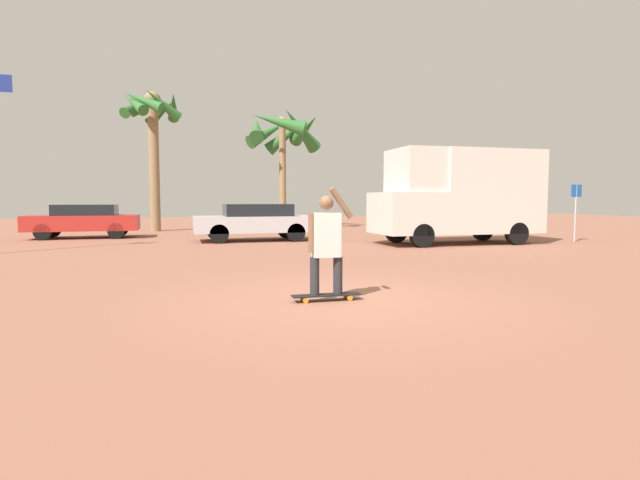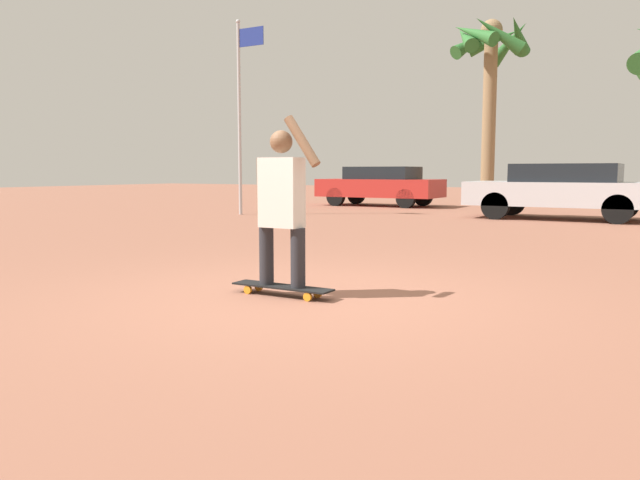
{
  "view_description": "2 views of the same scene",
  "coord_description": "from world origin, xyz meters",
  "views": [
    {
      "loc": [
        -2.37,
        -7.12,
        1.5
      ],
      "look_at": [
        -0.33,
        0.1,
        0.91
      ],
      "focal_mm": 28.0,
      "sensor_mm": 36.0,
      "label": 1
    },
    {
      "loc": [
        3.03,
        -4.94,
        1.19
      ],
      "look_at": [
        -0.16,
        0.5,
        0.49
      ],
      "focal_mm": 35.0,
      "sensor_mm": 36.0,
      "label": 2
    }
  ],
  "objects": [
    {
      "name": "parked_car_red",
      "position": [
        -6.02,
        14.58,
        0.72
      ],
      "size": [
        4.17,
        1.76,
        1.34
      ],
      "color": "black",
      "rests_on": "ground_plane"
    },
    {
      "name": "camper_van",
      "position": [
        7.04,
        8.28,
        1.73
      ],
      "size": [
        5.73,
        2.25,
        3.23
      ],
      "color": "black",
      "rests_on": "ground_plane"
    },
    {
      "name": "person_skateboarder",
      "position": [
        -0.27,
        -0.04,
        0.92
      ],
      "size": [
        0.7,
        0.22,
        1.61
      ],
      "color": "#28282D",
      "rests_on": "skateboard"
    },
    {
      "name": "ground_plane",
      "position": [
        0.0,
        0.0,
        0.0
      ],
      "size": [
        80.0,
        80.0,
        0.0
      ],
      "primitive_type": "plane",
      "color": "#935B47"
    },
    {
      "name": "parked_car_silver",
      "position": [
        0.38,
        11.42,
        0.75
      ],
      "size": [
        4.44,
        1.91,
        1.37
      ],
      "color": "black",
      "rests_on": "ground_plane"
    },
    {
      "name": "street_sign",
      "position": [
        11.44,
        7.71,
        1.35
      ],
      "size": [
        0.44,
        0.06,
        2.07
      ],
      "color": "#B7B7BC",
      "rests_on": "ground_plane"
    },
    {
      "name": "skateboard",
      "position": [
        -0.27,
        -0.04,
        0.08
      ],
      "size": [
        1.05,
        0.22,
        0.1
      ],
      "color": "black",
      "rests_on": "ground_plane"
    },
    {
      "name": "palm_tree_center_background",
      "position": [
        -3.51,
        18.65,
        5.35
      ],
      "size": [
        3.01,
        3.07,
        6.8
      ],
      "color": "#8E704C",
      "rests_on": "ground_plane"
    },
    {
      "name": "palm_tree_near_van",
      "position": [
        3.06,
        19.32,
        5.12
      ],
      "size": [
        3.97,
        4.29,
        6.3
      ],
      "color": "#8E704C",
      "rests_on": "ground_plane"
    }
  ]
}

